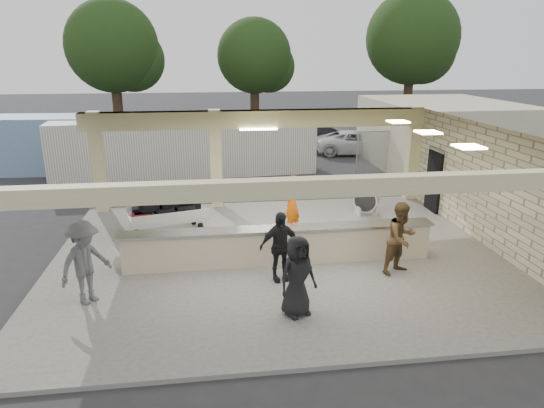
{
  "coord_description": "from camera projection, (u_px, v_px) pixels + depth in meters",
  "views": [
    {
      "loc": [
        -1.76,
        -12.13,
        5.39
      ],
      "look_at": [
        0.0,
        1.0,
        1.26
      ],
      "focal_mm": 32.0,
      "sensor_mm": 36.0,
      "label": 1
    }
  ],
  "objects": [
    {
      "name": "luggage_cart",
      "position": [
        165.0,
        210.0,
        14.68
      ],
      "size": [
        2.54,
        1.92,
        1.32
      ],
      "rotation": [
        0.0,
        0.0,
        0.25
      ],
      "color": "silver",
      "rests_on": "pavilion"
    },
    {
      "name": "passenger_a",
      "position": [
        401.0,
        238.0,
        11.97
      ],
      "size": [
        0.97,
        0.74,
        1.84
      ],
      "primitive_type": "imported",
      "rotation": [
        0.0,
        0.0,
        0.45
      ],
      "color": "brown",
      "rests_on": "pavilion"
    },
    {
      "name": "fence",
      "position": [
        480.0,
        149.0,
        22.9
      ],
      "size": [
        12.06,
        0.06,
        2.03
      ],
      "color": "gray",
      "rests_on": "ground"
    },
    {
      "name": "car_white_a",
      "position": [
        357.0,
        143.0,
        26.87
      ],
      "size": [
        4.72,
        2.69,
        1.28
      ],
      "primitive_type": "imported",
      "rotation": [
        0.0,
        0.0,
        1.44
      ],
      "color": "white",
      "rests_on": "ground"
    },
    {
      "name": "baggage_counter",
      "position": [
        280.0,
        245.0,
        12.66
      ],
      "size": [
        8.2,
        0.58,
        0.98
      ],
      "color": "beige",
      "rests_on": "pavilion"
    },
    {
      "name": "tree_left",
      "position": [
        118.0,
        50.0,
        33.53
      ],
      "size": [
        6.6,
        6.3,
        9.0
      ],
      "color": "#382619",
      "rests_on": "ground"
    },
    {
      "name": "adjacent_building",
      "position": [
        441.0,
        135.0,
        23.49
      ],
      "size": [
        6.0,
        8.0,
        3.2
      ],
      "primitive_type": "cube",
      "color": "beige",
      "rests_on": "ground"
    },
    {
      "name": "passenger_c",
      "position": [
        85.0,
        262.0,
        10.51
      ],
      "size": [
        1.15,
        1.19,
        1.89
      ],
      "primitive_type": "imported",
      "rotation": [
        0.0,
        0.0,
        0.82
      ],
      "color": "#55565B",
      "rests_on": "pavilion"
    },
    {
      "name": "drum_fan",
      "position": [
        367.0,
        200.0,
        16.49
      ],
      "size": [
        0.84,
        0.77,
        0.95
      ],
      "rotation": [
        0.0,
        0.0,
        -0.69
      ],
      "color": "silver",
      "rests_on": "pavilion"
    },
    {
      "name": "tree_right",
      "position": [
        415.0,
        42.0,
        37.08
      ],
      "size": [
        7.2,
        7.0,
        10.0
      ],
      "color": "#382619",
      "rests_on": "ground"
    },
    {
      "name": "passenger_b",
      "position": [
        280.0,
        246.0,
        11.58
      ],
      "size": [
        1.07,
        0.59,
        1.73
      ],
      "primitive_type": "imported",
      "rotation": [
        0.0,
        0.0,
        0.23
      ],
      "color": "black",
      "rests_on": "pavilion"
    },
    {
      "name": "tree_mid",
      "position": [
        258.0,
        59.0,
        36.87
      ],
      "size": [
        6.0,
        5.6,
        8.0
      ],
      "color": "#382619",
      "rests_on": "ground"
    },
    {
      "name": "passenger_d",
      "position": [
        297.0,
        276.0,
        10.03
      ],
      "size": [
        0.92,
        0.67,
        1.75
      ],
      "primitive_type": "imported",
      "rotation": [
        0.0,
        0.0,
        0.42
      ],
      "color": "black",
      "rests_on": "pavilion"
    },
    {
      "name": "baggage_handler",
      "position": [
        292.0,
        204.0,
        14.7
      ],
      "size": [
        0.7,
        0.73,
        1.8
      ],
      "primitive_type": "imported",
      "rotation": [
        0.0,
        0.0,
        3.99
      ],
      "color": "orange",
      "rests_on": "pavilion"
    },
    {
      "name": "container_white",
      "position": [
        186.0,
        147.0,
        22.27
      ],
      "size": [
        11.9,
        3.14,
        2.55
      ],
      "primitive_type": "cube",
      "rotation": [
        0.0,
        0.0,
        0.07
      ],
      "color": "silver",
      "rests_on": "ground"
    },
    {
      "name": "car_white_b",
      "position": [
        456.0,
        138.0,
        28.13
      ],
      "size": [
        4.41,
        2.67,
        1.31
      ],
      "primitive_type": "imported",
      "rotation": [
        0.0,
        0.0,
        1.28
      ],
      "color": "white",
      "rests_on": "ground"
    },
    {
      "name": "ground",
      "position": [
        277.0,
        258.0,
        13.3
      ],
      "size": [
        120.0,
        120.0,
        0.0
      ],
      "primitive_type": "plane",
      "color": "#29292B",
      "rests_on": "ground"
    },
    {
      "name": "car_dark",
      "position": [
        323.0,
        136.0,
        28.67
      ],
      "size": [
        4.42,
        1.91,
        1.43
      ],
      "primitive_type": "imported",
      "rotation": [
        0.0,
        0.0,
        1.48
      ],
      "color": "black",
      "rests_on": "ground"
    },
    {
      "name": "container_blue",
      "position": [
        10.0,
        145.0,
        22.62
      ],
      "size": [
        10.13,
        2.94,
        2.6
      ],
      "primitive_type": "cube",
      "rotation": [
        0.0,
        0.0,
        -0.05
      ],
      "color": "#789EC1",
      "rests_on": "ground"
    },
    {
      "name": "pavilion",
      "position": [
        281.0,
        204.0,
        13.56
      ],
      "size": [
        12.01,
        10.0,
        3.55
      ],
      "color": "#62605B",
      "rests_on": "ground"
    }
  ]
}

